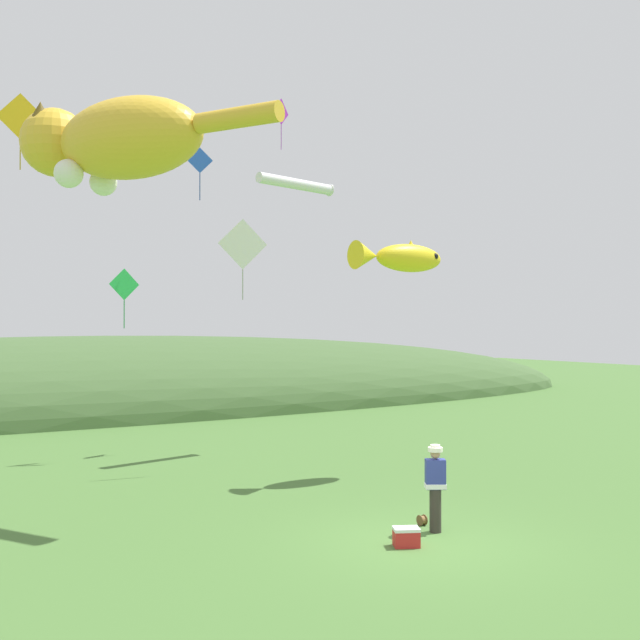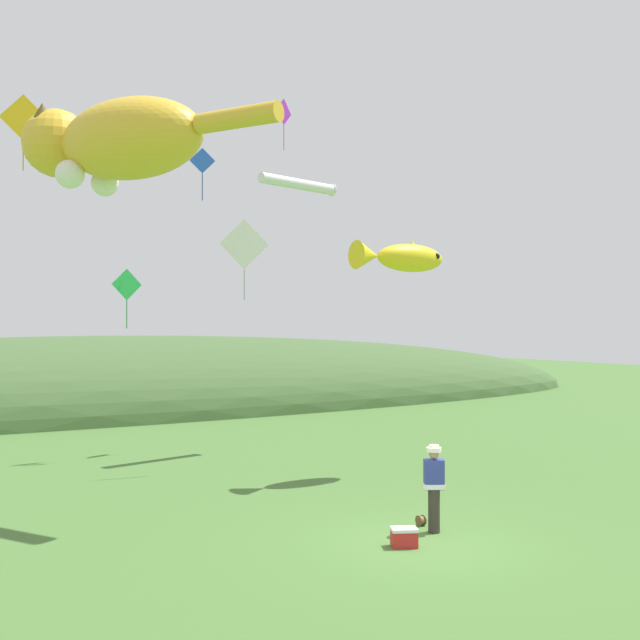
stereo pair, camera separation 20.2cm
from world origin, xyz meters
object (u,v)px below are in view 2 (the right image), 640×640
(kite_diamond_white, at_px, (244,245))
(kite_diamond_violet, at_px, (284,112))
(kite_tube_streamer, at_px, (299,184))
(kite_diamond_gold, at_px, (23,118))
(festival_attendant, at_px, (434,485))
(kite_spool, at_px, (421,520))
(picnic_cooler, at_px, (404,537))
(kite_fish_windsock, at_px, (401,257))
(kite_diamond_blue, at_px, (202,162))
(kite_diamond_green, at_px, (127,285))
(kite_giant_cat, at_px, (114,142))

(kite_diamond_white, distance_m, kite_diamond_violet, 6.99)
(kite_tube_streamer, xyz_separation_m, kite_diamond_gold, (-8.53, 1.48, 1.41))
(festival_attendant, height_order, kite_spool, festival_attendant)
(kite_spool, height_order, kite_diamond_white, kite_diamond_white)
(kite_diamond_white, bearing_deg, kite_diamond_violet, 48.89)
(kite_spool, relative_size, picnic_cooler, 0.38)
(kite_diamond_white, relative_size, kite_diamond_violet, 1.30)
(kite_fish_windsock, distance_m, kite_tube_streamer, 5.73)
(kite_spool, xyz_separation_m, kite_diamond_violet, (2.15, 10.83, 11.77))
(kite_diamond_white, xyz_separation_m, kite_diamond_blue, (-0.19, 3.08, 3.06))
(kite_spool, height_order, picnic_cooler, picnic_cooler)
(festival_attendant, bearing_deg, kite_tube_streamer, 78.21)
(kite_tube_streamer, bearing_deg, festival_attendant, -101.79)
(picnic_cooler, relative_size, kite_diamond_blue, 0.33)
(kite_diamond_violet, relative_size, kite_diamond_blue, 1.05)
(kite_spool, xyz_separation_m, kite_diamond_green, (-3.43, 10.88, 5.40))
(picnic_cooler, relative_size, kite_diamond_green, 0.30)
(festival_attendant, xyz_separation_m, kite_diamond_white, (-0.79, 7.90, 5.65))
(kite_tube_streamer, distance_m, kite_diamond_blue, 3.31)
(picnic_cooler, height_order, kite_diamond_blue, kite_diamond_blue)
(kite_tube_streamer, bearing_deg, kite_spool, -102.03)
(kite_giant_cat, bearing_deg, kite_diamond_white, 15.77)
(festival_attendant, height_order, kite_diamond_white, kite_diamond_white)
(kite_diamond_white, distance_m, kite_diamond_gold, 7.66)
(kite_spool, distance_m, kite_diamond_white, 9.86)
(festival_attendant, distance_m, kite_giant_cat, 11.48)
(picnic_cooler, relative_size, kite_fish_windsock, 0.19)
(kite_giant_cat, distance_m, kite_tube_streamer, 7.57)
(kite_diamond_gold, bearing_deg, kite_diamond_blue, -3.72)
(festival_attendant, bearing_deg, kite_diamond_blue, 95.13)
(festival_attendant, relative_size, kite_diamond_green, 0.93)
(picnic_cooler, bearing_deg, kite_diamond_blue, 89.48)
(kite_fish_windsock, relative_size, kite_diamond_blue, 1.73)
(festival_attendant, distance_m, kite_spool, 1.00)
(kite_tube_streamer, bearing_deg, kite_diamond_violet, 83.68)
(kite_spool, bearing_deg, festival_attendant, -97.50)
(kite_giant_cat, xyz_separation_m, kite_diamond_green, (1.49, 4.65, -3.35))
(festival_attendant, relative_size, kite_tube_streamer, 0.55)
(kite_fish_windsock, bearing_deg, festival_attendant, -119.11)
(kite_spool, height_order, kite_diamond_violet, kite_diamond_violet)
(kite_giant_cat, bearing_deg, kite_diamond_gold, 109.48)
(picnic_cooler, height_order, kite_diamond_white, kite_diamond_white)
(festival_attendant, height_order, kite_tube_streamer, kite_tube_streamer)
(picnic_cooler, xyz_separation_m, kite_giant_cat, (-3.76, 7.22, 8.68))
(kite_giant_cat, relative_size, kite_diamond_gold, 2.97)
(picnic_cooler, bearing_deg, kite_fish_windsock, 54.64)
(kite_fish_windsock, xyz_separation_m, kite_diamond_violet, (-0.53, 6.41, 5.73))
(kite_giant_cat, height_order, kite_diamond_gold, kite_diamond_gold)
(kite_spool, xyz_separation_m, kite_diamond_gold, (-6.54, 10.81, 10.31))
(kite_fish_windsock, xyz_separation_m, kite_diamond_blue, (-3.74, 6.03, 3.52))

